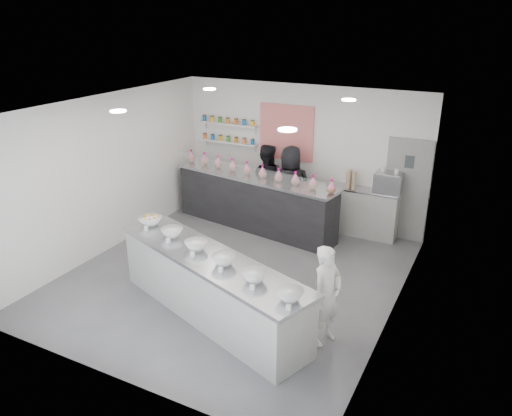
{
  "coord_description": "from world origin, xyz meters",
  "views": [
    {
      "loc": [
        3.9,
        -6.77,
        4.38
      ],
      "look_at": [
        0.23,
        0.4,
        1.2
      ],
      "focal_mm": 35.0,
      "sensor_mm": 36.0,
      "label": 1
    }
  ],
  "objects": [
    {
      "name": "back_door",
      "position": [
        2.3,
        2.97,
        1.05
      ],
      "size": [
        0.88,
        0.04,
        2.1
      ],
      "primitive_type": "cube",
      "color": "gray",
      "rests_on": "floor"
    },
    {
      "name": "downlight_1",
      "position": [
        1.4,
        -1.0,
        2.98
      ],
      "size": [
        0.24,
        0.24,
        0.02
      ],
      "primitive_type": "cylinder",
      "color": "white",
      "rests_on": "ceiling"
    },
    {
      "name": "sneeze_guard",
      "position": [
        -0.71,
        1.75,
        1.33
      ],
      "size": [
        3.68,
        0.61,
        0.32
      ],
      "primitive_type": "cube",
      "rotation": [
        0.0,
        0.0,
        -0.16
      ],
      "color": "white",
      "rests_on": "back_bar"
    },
    {
      "name": "staff_left",
      "position": [
        -0.65,
        2.6,
        0.87
      ],
      "size": [
        0.98,
        0.85,
        1.74
      ],
      "primitive_type": "imported",
      "rotation": [
        0.0,
        0.0,
        3.4
      ],
      "color": "black",
      "rests_on": "floor"
    },
    {
      "name": "jar_shelf_upper",
      "position": [
        -1.75,
        2.9,
        2.02
      ],
      "size": [
        1.45,
        0.22,
        0.04
      ],
      "primitive_type": "cube",
      "color": "silver",
      "rests_on": "back_wall"
    },
    {
      "name": "prep_counter",
      "position": [
        0.29,
        -1.23,
        0.5
      ],
      "size": [
        3.76,
        2.05,
        1.01
      ],
      "primitive_type": "cube",
      "rotation": [
        0.0,
        0.0,
        -0.35
      ],
      "color": "#9B9B97",
      "rests_on": "floor"
    },
    {
      "name": "downlight_0",
      "position": [
        -1.4,
        -1.0,
        2.98
      ],
      "size": [
        0.24,
        0.24,
        0.02
      ],
      "primitive_type": "cylinder",
      "color": "white",
      "rests_on": "ceiling"
    },
    {
      "name": "back_bar",
      "position": [
        -0.66,
        2.08,
        0.59
      ],
      "size": [
        3.84,
        1.29,
        1.17
      ],
      "primitive_type": "cube",
      "rotation": [
        0.0,
        0.0,
        -0.16
      ],
      "color": "black",
      "rests_on": "floor"
    },
    {
      "name": "staff_right",
      "position": [
        -0.0,
        2.46,
        0.9
      ],
      "size": [
        1.04,
        0.88,
        1.81
      ],
      "primitive_type": "imported",
      "rotation": [
        0.0,
        0.0,
        3.56
      ],
      "color": "black",
      "rests_on": "floor"
    },
    {
      "name": "label_cards",
      "position": [
        0.46,
        -1.7,
        1.04
      ],
      "size": [
        3.31,
        0.04,
        0.07
      ],
      "primitive_type": null,
      "color": "white",
      "rests_on": "prep_counter"
    },
    {
      "name": "espresso_machine",
      "position": [
        1.97,
        2.78,
        1.21
      ],
      "size": [
        0.54,
        0.37,
        0.41
      ],
      "primitive_type": "cube",
      "color": "#93969E",
      "rests_on": "espresso_ledge"
    },
    {
      "name": "ceiling",
      "position": [
        0.0,
        0.0,
        3.0
      ],
      "size": [
        6.0,
        6.0,
        0.0
      ],
      "primitive_type": "plane",
      "rotation": [
        3.14,
        0.0,
        0.0
      ],
      "color": "white",
      "rests_on": "floor"
    },
    {
      "name": "left_wall",
      "position": [
        -2.75,
        0.0,
        1.5
      ],
      "size": [
        0.0,
        6.0,
        6.0
      ],
      "primitive_type": "plane",
      "rotation": [
        1.57,
        0.0,
        1.57
      ],
      "color": "white",
      "rests_on": "floor"
    },
    {
      "name": "downlight_2",
      "position": [
        -1.4,
        1.6,
        2.98
      ],
      "size": [
        0.24,
        0.24,
        0.02
      ],
      "primitive_type": "cylinder",
      "color": "white",
      "rests_on": "ceiling"
    },
    {
      "name": "jar_shelf_lower",
      "position": [
        -1.75,
        2.9,
        1.6
      ],
      "size": [
        1.45,
        0.22,
        0.04
      ],
      "primitive_type": "cube",
      "color": "silver",
      "rests_on": "back_wall"
    },
    {
      "name": "preserve_jars",
      "position": [
        -1.75,
        2.88,
        1.88
      ],
      "size": [
        1.45,
        0.1,
        0.56
      ],
      "primitive_type": null,
      "color": "orange",
      "rests_on": "jar_shelf_lower"
    },
    {
      "name": "floor",
      "position": [
        0.0,
        0.0,
        0.0
      ],
      "size": [
        6.0,
        6.0,
        0.0
      ],
      "primitive_type": "plane",
      "color": "#515156",
      "rests_on": "ground"
    },
    {
      "name": "prep_bowls",
      "position": [
        0.29,
        -1.23,
        1.08
      ],
      "size": [
        3.55,
        1.66,
        0.14
      ],
      "primitive_type": null,
      "rotation": [
        0.0,
        0.0,
        -0.35
      ],
      "color": "white",
      "rests_on": "prep_counter"
    },
    {
      "name": "right_wall",
      "position": [
        2.75,
        0.0,
        1.5
      ],
      "size": [
        0.0,
        6.0,
        6.0
      ],
      "primitive_type": "plane",
      "rotation": [
        1.57,
        0.0,
        -1.57
      ],
      "color": "white",
      "rests_on": "floor"
    },
    {
      "name": "pattern_panel",
      "position": [
        -0.35,
        2.98,
        1.95
      ],
      "size": [
        1.25,
        0.03,
        1.2
      ],
      "primitive_type": "cube",
      "color": "red",
      "rests_on": "back_wall"
    },
    {
      "name": "woman_prep",
      "position": [
        2.06,
        -1.03,
        0.74
      ],
      "size": [
        0.51,
        0.62,
        1.47
      ],
      "primitive_type": "imported",
      "rotation": [
        0.0,
        0.0,
        1.23
      ],
      "color": "white",
      "rests_on": "floor"
    },
    {
      "name": "cookie_bags",
      "position": [
        -0.66,
        2.08,
        1.31
      ],
      "size": [
        3.75,
        0.77,
        0.29
      ],
      "primitive_type": null,
      "rotation": [
        0.0,
        0.0,
        -0.16
      ],
      "color": "pink",
      "rests_on": "back_bar"
    },
    {
      "name": "cup_stacks",
      "position": [
        1.23,
        2.78,
        1.18
      ],
      "size": [
        0.24,
        0.24,
        0.36
      ],
      "primitive_type": null,
      "color": "tan",
      "rests_on": "espresso_ledge"
    },
    {
      "name": "espresso_ledge",
      "position": [
        1.55,
        2.78,
        0.5
      ],
      "size": [
        1.35,
        0.43,
        1.0
      ],
      "primitive_type": "cube",
      "color": "#9B9B97",
      "rests_on": "floor"
    },
    {
      "name": "back_wall",
      "position": [
        0.0,
        3.0,
        1.5
      ],
      "size": [
        5.5,
        0.0,
        5.5
      ],
      "primitive_type": "plane",
      "rotation": [
        1.57,
        0.0,
        0.0
      ],
      "color": "white",
      "rests_on": "floor"
    },
    {
      "name": "downlight_3",
      "position": [
        1.4,
        1.6,
        2.98
      ],
      "size": [
        0.24,
        0.24,
        0.02
      ],
      "primitive_type": "cylinder",
      "color": "white",
      "rests_on": "ceiling"
    }
  ]
}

